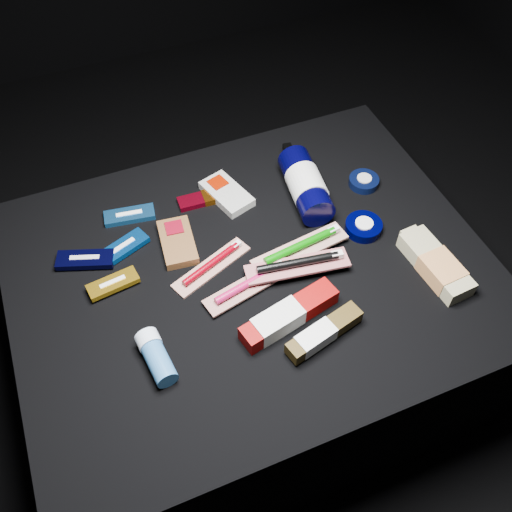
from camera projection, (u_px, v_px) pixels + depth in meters
name	position (u px, v px, depth m)	size (l,w,h in m)	color
ground	(252.00, 359.00, 1.50)	(3.00, 3.00, 0.00)	black
cloth_table	(252.00, 319.00, 1.34)	(0.98, 0.78, 0.40)	black
luna_bar_0	(130.00, 215.00, 1.27)	(0.12, 0.06, 0.01)	#1D5FA0
luna_bar_1	(123.00, 248.00, 1.21)	(0.12, 0.08, 0.01)	#094DA5
luna_bar_2	(85.00, 260.00, 1.19)	(0.13, 0.08, 0.02)	black
luna_bar_3	(113.00, 284.00, 1.15)	(0.11, 0.05, 0.01)	gold
clif_bar_0	(177.00, 240.00, 1.22)	(0.08, 0.13, 0.02)	brown
clif_bar_1	(225.00, 193.00, 1.31)	(0.10, 0.14, 0.02)	#AFAFA8
power_bar	(208.00, 197.00, 1.30)	(0.13, 0.05, 0.02)	maroon
lotion_bottle	(306.00, 185.00, 1.28)	(0.10, 0.25, 0.08)	black
cream_tin_upper	(364.00, 181.00, 1.33)	(0.07, 0.07, 0.02)	black
cream_tin_lower	(363.00, 227.00, 1.24)	(0.08, 0.08, 0.02)	black
bodywash_bottle	(436.00, 265.00, 1.17)	(0.08, 0.19, 0.04)	tan
deodorant_stick	(156.00, 357.00, 1.04)	(0.05, 0.11, 0.04)	#2C629A
toothbrush_pack_0	(212.00, 265.00, 1.18)	(0.19, 0.11, 0.02)	beige
toothbrush_pack_1	(249.00, 284.00, 1.14)	(0.20, 0.09, 0.02)	#B1A9A5
toothbrush_pack_2	(301.00, 247.00, 1.19)	(0.22, 0.08, 0.02)	silver
toothbrush_pack_3	(299.00, 264.00, 1.16)	(0.22, 0.08, 0.02)	#A39C99
toothpaste_carton_red	(285.00, 317.00, 1.09)	(0.21, 0.09, 0.04)	#7F0504
toothpaste_carton_green	(321.00, 334.00, 1.06)	(0.17, 0.07, 0.03)	#382A0C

